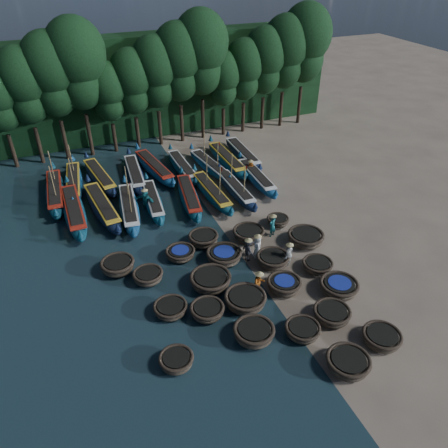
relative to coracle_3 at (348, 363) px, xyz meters
name	(u,v)px	position (x,y,z in m)	size (l,w,h in m)	color
ground	(240,254)	(-1.13, 10.53, -0.43)	(120.00, 120.00, 0.00)	gray
foliage_wall	(147,86)	(-1.13, 34.03, 4.57)	(40.00, 3.00, 10.00)	black
coracle_3	(348,363)	(0.00, 0.00, 0.00)	(2.48, 2.48, 0.75)	brown
coracle_4	(382,337)	(2.62, 0.70, -0.04)	(2.59, 2.59, 0.69)	brown
coracle_5	(176,360)	(-7.79, 3.39, -0.04)	(2.10, 2.10, 0.67)	brown
coracle_6	(254,332)	(-3.47, 3.50, 0.04)	(2.58, 2.58, 0.82)	brown
coracle_7	(302,330)	(-0.94, 2.75, -0.06)	(1.95, 1.95, 0.64)	brown
coracle_8	(332,314)	(1.17, 3.14, -0.02)	(2.45, 2.45, 0.72)	brown
coracle_9	(339,287)	(2.81, 4.83, 0.03)	(2.76, 2.76, 0.79)	brown
coracle_10	(170,308)	(-7.02, 6.99, -0.05)	(2.18, 2.18, 0.66)	brown
coracle_11	(207,310)	(-5.17, 6.01, -0.01)	(2.01, 2.01, 0.73)	brown
coracle_12	(245,300)	(-2.85, 5.94, 0.03)	(2.70, 2.70, 0.81)	brown
coracle_13	(284,285)	(-0.15, 6.23, 0.03)	(2.14, 2.14, 0.80)	brown
coracle_14	(318,265)	(2.78, 7.11, -0.05)	(1.99, 1.99, 0.67)	brown
coracle_15	(148,276)	(-7.52, 10.16, 0.00)	(2.13, 2.13, 0.74)	brown
coracle_16	(211,280)	(-4.10, 8.28, 0.06)	(2.98, 2.98, 0.85)	brown
coracle_17	(224,255)	(-2.41, 10.22, 0.05)	(2.49, 2.49, 0.82)	brown
coracle_18	(273,259)	(0.39, 8.70, 0.01)	(2.60, 2.60, 0.77)	brown
coracle_19	(306,238)	(3.59, 9.93, 0.06)	(2.91, 2.91, 0.85)	brown
coracle_20	(118,265)	(-9.06, 11.83, 0.06)	(2.64, 2.64, 0.84)	brown
coracle_21	(180,253)	(-4.95, 11.66, -0.04)	(2.05, 2.05, 0.67)	brown
coracle_22	(203,239)	(-3.00, 12.54, 0.04)	(2.35, 2.35, 0.82)	brown
coracle_23	(249,234)	(0.13, 11.86, 0.05)	(2.43, 2.43, 0.84)	brown
coracle_24	(278,221)	(2.90, 12.68, -0.04)	(1.90, 1.90, 0.67)	brown
long_boat_1	(74,210)	(-10.87, 19.55, 0.17)	(1.61, 8.92, 1.57)	navy
long_boat_2	(102,206)	(-8.79, 19.33, 0.16)	(2.46, 8.70, 1.54)	#10203A
long_boat_3	(129,208)	(-6.91, 18.39, 0.13)	(2.44, 8.20, 3.51)	navy
long_boat_4	(153,201)	(-4.93, 18.82, 0.07)	(2.00, 7.43, 1.31)	navy
long_boat_5	(189,196)	(-2.09, 18.34, 0.11)	(2.58, 7.96, 1.42)	navy
long_boat_6	(212,192)	(-0.19, 18.30, 0.12)	(1.67, 8.07, 3.43)	navy
long_boat_7	(236,189)	(1.84, 18.01, 0.09)	(1.38, 7.71, 3.27)	#10203A
long_boat_8	(256,177)	(4.32, 19.28, 0.11)	(1.69, 8.01, 1.41)	navy
long_boat_9	(55,192)	(-11.95, 23.03, 0.16)	(1.92, 8.65, 3.68)	navy
long_boat_10	(74,182)	(-10.37, 24.25, 0.13)	(2.27, 8.17, 3.49)	navy
long_boat_11	(100,177)	(-8.17, 24.50, 0.12)	(2.55, 8.09, 1.44)	#10203A
long_boat_12	(135,174)	(-5.25, 23.88, 0.12)	(2.09, 8.13, 1.43)	#10203A
long_boat_13	(154,167)	(-3.35, 24.41, 0.14)	(2.68, 8.41, 1.50)	navy
long_boat_14	(182,167)	(-0.96, 23.67, 0.09)	(1.37, 7.68, 1.35)	navy
long_boat_15	(209,165)	(1.41, 23.00, 0.09)	(2.30, 7.65, 3.27)	navy
long_boat_16	(227,160)	(3.29, 23.41, 0.14)	(1.57, 8.55, 1.50)	navy
long_boat_17	(243,154)	(5.19, 24.03, 0.13)	(1.73, 8.36, 1.47)	#10203A
fisherman_0	(257,246)	(-0.18, 9.85, 0.49)	(0.77, 0.96, 1.92)	silver
fisherman_1	(273,224)	(1.87, 11.63, 0.53)	(0.75, 0.65, 1.92)	#175B60
fisherman_2	(259,282)	(-1.63, 6.66, 0.38)	(0.77, 0.63, 1.69)	#C5621A
fisherman_3	(248,249)	(-0.89, 9.77, 0.44)	(0.85, 1.18, 1.84)	black
fisherman_4	(289,254)	(1.31, 8.29, 0.47)	(1.04, 0.90, 1.88)	silver
fisherman_5	(145,199)	(-5.57, 18.51, 0.50)	(1.52, 1.59, 2.00)	#175B60
fisherman_6	(251,168)	(4.39, 20.56, 0.40)	(0.88, 0.79, 1.71)	#C5621A
tree_2	(24,84)	(-12.53, 30.53, 6.89)	(4.51, 4.51, 10.63)	black
tree_3	(50,74)	(-10.23, 30.53, 7.57)	(4.92, 4.92, 11.60)	black
tree_4	(77,63)	(-7.93, 30.53, 8.24)	(5.34, 5.34, 12.58)	black
tree_5	(108,91)	(-5.63, 30.53, 5.54)	(3.68, 3.68, 8.68)	black
tree_6	(132,81)	(-3.33, 30.53, 6.22)	(4.09, 4.09, 9.65)	black
tree_7	(155,71)	(-1.03, 30.53, 6.89)	(4.51, 4.51, 10.63)	black
tree_8	(178,61)	(1.27, 30.53, 7.57)	(4.92, 4.92, 11.60)	black
tree_9	(201,52)	(3.57, 30.53, 8.24)	(5.34, 5.34, 12.58)	black
tree_10	(223,78)	(5.87, 30.53, 5.54)	(3.68, 3.68, 8.68)	black
tree_11	(244,69)	(8.17, 30.53, 6.22)	(4.09, 4.09, 9.65)	black
tree_12	(265,60)	(10.47, 30.53, 6.89)	(4.51, 4.51, 10.63)	black
tree_13	(285,51)	(12.77, 30.53, 7.57)	(4.92, 4.92, 11.60)	black
tree_14	(305,42)	(15.07, 30.53, 8.24)	(5.34, 5.34, 12.58)	black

